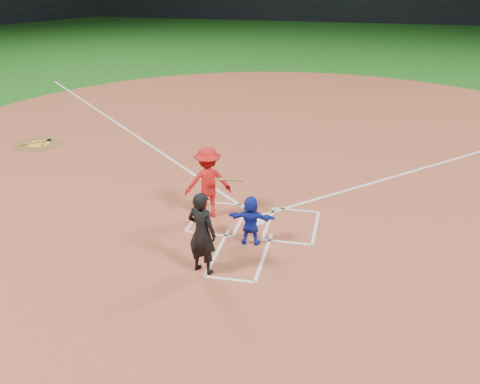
% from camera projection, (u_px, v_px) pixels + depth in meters
% --- Properties ---
extents(ground, '(120.00, 120.00, 0.00)m').
position_uv_depth(ground, '(254.00, 222.00, 13.96)').
color(ground, '#165916').
rests_on(ground, ground).
extents(home_plate_dirt, '(28.00, 28.00, 0.01)m').
position_uv_depth(home_plate_dirt, '(286.00, 148.00, 19.32)').
color(home_plate_dirt, '#984931').
rests_on(home_plate_dirt, ground).
extents(stadium_wall_far, '(80.00, 1.20, 3.20)m').
position_uv_depth(stadium_wall_far, '(342.00, 6.00, 56.19)').
color(stadium_wall_far, black).
rests_on(stadium_wall_far, ground).
extents(home_plate, '(0.60, 0.60, 0.02)m').
position_uv_depth(home_plate, '(254.00, 221.00, 13.95)').
color(home_plate, white).
rests_on(home_plate, home_plate_dirt).
extents(on_deck_circle, '(1.70, 1.70, 0.01)m').
position_uv_depth(on_deck_circle, '(38.00, 144.00, 19.74)').
color(on_deck_circle, brown).
rests_on(on_deck_circle, home_plate_dirt).
extents(on_deck_logo, '(0.80, 0.80, 0.00)m').
position_uv_depth(on_deck_logo, '(38.00, 144.00, 19.74)').
color(on_deck_logo, yellow).
rests_on(on_deck_logo, on_deck_circle).
extents(on_deck_bat_a, '(0.25, 0.83, 0.06)m').
position_uv_depth(on_deck_bat_a, '(45.00, 141.00, 19.92)').
color(on_deck_bat_a, '#956236').
rests_on(on_deck_bat_a, on_deck_circle).
extents(on_deck_bat_b, '(0.63, 0.65, 0.06)m').
position_uv_depth(on_deck_bat_b, '(32.00, 143.00, 19.67)').
color(on_deck_bat_b, brown).
rests_on(on_deck_bat_b, on_deck_circle).
extents(bat_weight_donut, '(0.19, 0.19, 0.05)m').
position_uv_depth(bat_weight_donut, '(49.00, 140.00, 20.04)').
color(bat_weight_donut, black).
rests_on(bat_weight_donut, on_deck_circle).
extents(catcher, '(1.15, 0.40, 1.23)m').
position_uv_depth(catcher, '(251.00, 220.00, 12.66)').
color(catcher, '#1626B4').
rests_on(catcher, home_plate_dirt).
extents(umpire, '(0.80, 0.65, 1.88)m').
position_uv_depth(umpire, '(202.00, 233.00, 11.39)').
color(umpire, black).
rests_on(umpire, home_plate_dirt).
extents(chalk_markings, '(28.35, 17.32, 0.01)m').
position_uv_depth(chalk_markings, '(283.00, 154.00, 18.68)').
color(chalk_markings, white).
rests_on(chalk_markings, home_plate_dirt).
extents(batter_at_plate, '(1.64, 1.13, 1.91)m').
position_uv_depth(batter_at_plate, '(208.00, 182.00, 13.91)').
color(batter_at_plate, red).
rests_on(batter_at_plate, home_plate_dirt).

